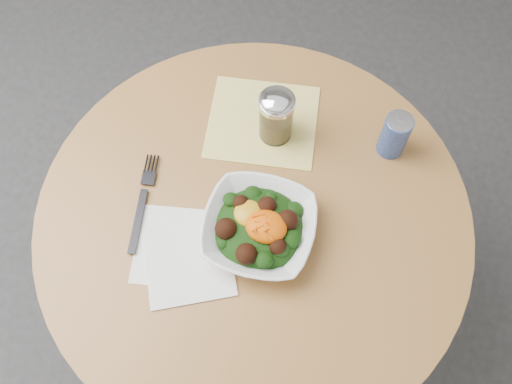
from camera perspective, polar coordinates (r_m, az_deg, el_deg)
ground at (r=1.88m, az=-0.17°, el=-11.38°), size 6.00×6.00×0.00m
table at (r=1.35m, az=-0.23°, el=-5.64°), size 0.90×0.90×0.75m
cloth_napkin at (r=1.28m, az=0.66°, el=7.03°), size 0.26×0.25×0.00m
paper_napkins at (r=1.15m, az=-7.29°, el=-6.17°), size 0.24×0.24×0.00m
salad_bowl at (r=1.13m, az=0.31°, el=-3.59°), size 0.22×0.22×0.08m
fork at (r=1.20m, az=-11.20°, el=-0.70°), size 0.05×0.23×0.00m
spice_shaker at (r=1.20m, az=2.03°, el=7.58°), size 0.08×0.08×0.14m
beverage_can at (r=1.23m, az=13.70°, el=5.57°), size 0.06×0.06×0.11m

